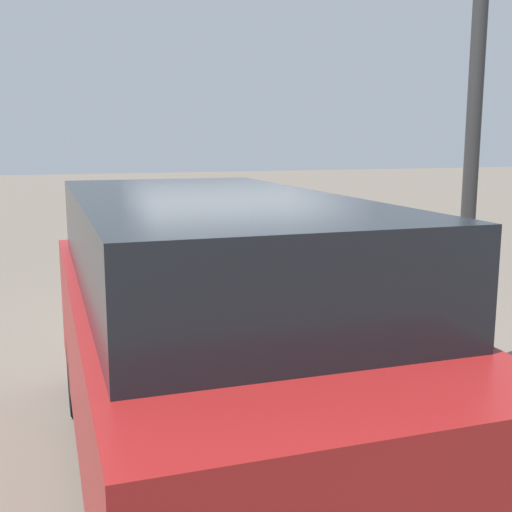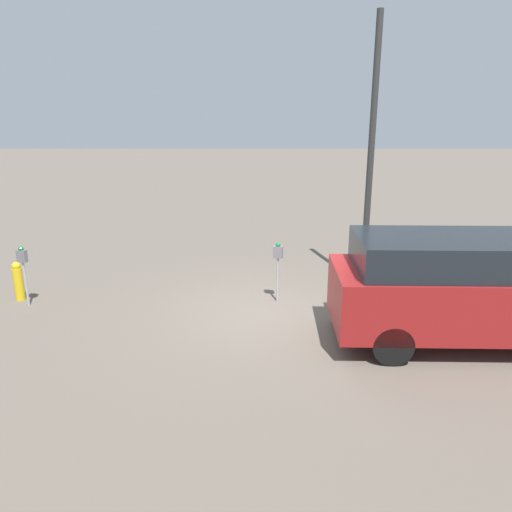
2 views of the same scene
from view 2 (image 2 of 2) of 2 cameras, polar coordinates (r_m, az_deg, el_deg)
The scene contains 6 objects.
ground_plane at distance 10.45m, azimuth 1.74°, elevation -6.62°, with size 80.00×80.00×0.00m, color #60564C.
parking_meter_near at distance 10.76m, azimuth 2.67°, elevation -0.28°, with size 0.22×0.15×1.35m.
parking_meter_far at distance 11.63m, azimuth -24.94°, elevation -0.65°, with size 0.22×0.15×1.33m.
lamp_post at distance 11.77m, azimuth 12.75°, elevation 5.14°, with size 0.44×0.44×6.06m.
parked_van at distance 9.59m, azimuth 23.04°, elevation -3.25°, with size 4.76×1.95×2.00m.
fire_hydrant at distance 12.20m, azimuth -25.37°, elevation -2.59°, with size 0.21×0.21×0.88m.
Camera 2 is at (-0.29, -9.57, 4.19)m, focal length 35.00 mm.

